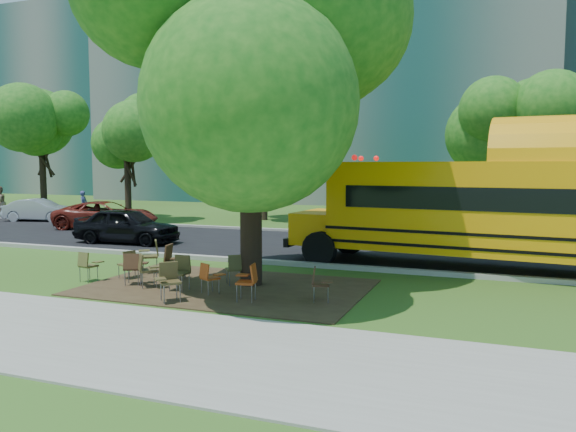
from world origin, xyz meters
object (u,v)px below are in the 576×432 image
at_px(chair_0, 88,263).
at_px(chair_6, 249,278).
at_px(chair_11, 236,266).
at_px(chair_2, 134,265).
at_px(chair_7, 319,281).
at_px(school_bus, 534,210).
at_px(chair_5, 169,278).
at_px(chair_8, 128,262).
at_px(bg_car_red, 107,215).
at_px(pedestrian_a, 84,205).
at_px(main_tree, 250,72).
at_px(chair_9, 152,253).
at_px(black_car, 127,226).
at_px(chair_3, 179,269).
at_px(chair_4, 209,275).
at_px(chair_10, 173,258).
at_px(chair_1, 146,267).
at_px(bg_car_silver, 39,210).

bearing_deg(chair_0, chair_6, 4.23).
bearing_deg(chair_11, chair_2, 162.84).
distance_m(chair_2, chair_7, 4.99).
xyz_separation_m(school_bus, chair_5, (-7.84, -6.34, -1.28)).
distance_m(chair_0, chair_8, 1.04).
height_order(chair_5, bg_car_red, bg_car_red).
height_order(school_bus, chair_7, school_bus).
distance_m(school_bus, chair_2, 11.02).
distance_m(bg_car_red, pedestrian_a, 6.00).
xyz_separation_m(main_tree, chair_0, (-4.25, -1.14, -4.91)).
bearing_deg(chair_9, black_car, 8.18).
xyz_separation_m(chair_3, chair_4, (0.88, -0.11, -0.07)).
height_order(chair_9, bg_car_red, bg_car_red).
bearing_deg(chair_2, black_car, 106.34).
bearing_deg(chair_10, chair_11, 79.52).
height_order(chair_5, chair_7, chair_5).
xyz_separation_m(chair_3, bg_car_red, (-10.49, 10.36, 0.13)).
distance_m(chair_4, bg_car_red, 15.45).
distance_m(chair_1, chair_10, 1.13).
height_order(chair_7, bg_car_red, bg_car_red).
distance_m(bg_car_silver, bg_car_red, 6.11).
distance_m(school_bus, pedestrian_a, 25.01).
xyz_separation_m(chair_1, chair_3, (0.94, 0.05, 0.01)).
relative_size(chair_0, chair_10, 0.83).
relative_size(chair_4, chair_8, 0.96).
xyz_separation_m(chair_3, chair_9, (-1.96, 1.69, 0.05)).
distance_m(chair_6, bg_car_silver, 22.23).
relative_size(chair_2, black_car, 0.21).
height_order(chair_11, pedestrian_a, pedestrian_a).
relative_size(chair_3, bg_car_red, 0.18).
bearing_deg(chair_4, school_bus, 65.89).
bearing_deg(chair_5, chair_7, 155.77).
bearing_deg(black_car, chair_8, -145.47).
distance_m(chair_3, chair_6, 2.10).
bearing_deg(bg_car_red, chair_10, -148.05).
xyz_separation_m(chair_7, bg_car_red, (-14.06, 10.26, 0.18)).
relative_size(main_tree, chair_2, 10.47).
distance_m(chair_0, bg_car_red, 12.78).
relative_size(school_bus, chair_1, 15.10).
height_order(chair_4, chair_10, chair_10).
bearing_deg(chair_5, chair_1, -82.37).
bearing_deg(black_car, chair_6, -131.73).
relative_size(main_tree, chair_9, 9.36).
bearing_deg(chair_2, chair_6, -29.78).
distance_m(chair_3, chair_9, 2.59).
bearing_deg(chair_1, chair_5, 8.09).
bearing_deg(bg_car_red, chair_2, -152.63).
height_order(chair_2, chair_9, chair_9).
bearing_deg(chair_4, pedestrian_a, 168.02).
bearing_deg(pedestrian_a, chair_3, -145.71).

